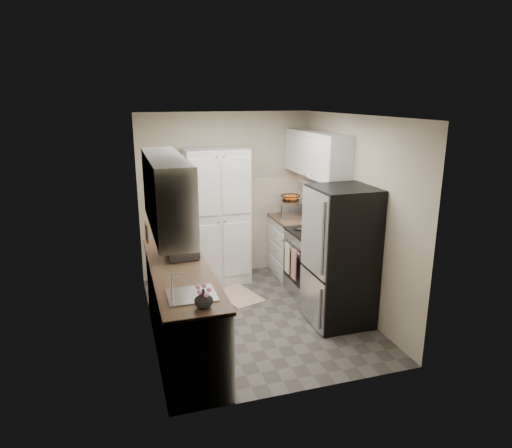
% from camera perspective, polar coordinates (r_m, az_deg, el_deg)
% --- Properties ---
extents(ground, '(3.20, 3.20, 0.00)m').
position_cam_1_polar(ground, '(5.95, 0.05, -11.43)').
color(ground, '#56514C').
rests_on(ground, ground).
extents(room_shell, '(2.64, 3.24, 2.52)m').
position_cam_1_polar(room_shell, '(5.39, -0.10, 4.07)').
color(room_shell, beige).
rests_on(room_shell, ground).
extents(pantry_cabinet, '(0.90, 0.55, 2.00)m').
position_cam_1_polar(pantry_cabinet, '(6.74, -4.89, 0.91)').
color(pantry_cabinet, silver).
rests_on(pantry_cabinet, ground).
extents(base_cabinet_left, '(0.60, 2.30, 0.88)m').
position_cam_1_polar(base_cabinet_left, '(5.19, -9.18, -10.50)').
color(base_cabinet_left, silver).
rests_on(base_cabinet_left, ground).
extents(countertop_left, '(0.63, 2.33, 0.04)m').
position_cam_1_polar(countertop_left, '(5.01, -9.40, -5.76)').
color(countertop_left, brown).
rests_on(countertop_left, base_cabinet_left).
extents(base_cabinet_right, '(0.60, 0.80, 0.88)m').
position_cam_1_polar(base_cabinet_right, '(7.13, 4.83, -2.97)').
color(base_cabinet_right, silver).
rests_on(base_cabinet_right, ground).
extents(countertop_right, '(0.63, 0.83, 0.04)m').
position_cam_1_polar(countertop_right, '(6.99, 4.91, 0.60)').
color(countertop_right, brown).
rests_on(countertop_right, base_cabinet_right).
extents(electric_range, '(0.71, 0.78, 1.13)m').
position_cam_1_polar(electric_range, '(6.42, 7.37, -4.83)').
color(electric_range, '#B7B7BC').
rests_on(electric_range, ground).
extents(refrigerator, '(0.70, 0.72, 1.70)m').
position_cam_1_polar(refrigerator, '(5.60, 10.55, -4.01)').
color(refrigerator, '#B7B7BC').
rests_on(refrigerator, ground).
extents(microwave, '(0.37, 0.52, 0.28)m').
position_cam_1_polar(microwave, '(5.36, -9.28, -2.49)').
color(microwave, '#A4A3A8').
rests_on(microwave, countertop_left).
extents(wine_bottle, '(0.09, 0.09, 0.34)m').
position_cam_1_polar(wine_bottle, '(5.66, -10.44, -1.22)').
color(wine_bottle, black).
rests_on(wine_bottle, countertop_left).
extents(flower_vase, '(0.22, 0.22, 0.17)m').
position_cam_1_polar(flower_vase, '(4.06, -6.56, -9.25)').
color(flower_vase, white).
rests_on(flower_vase, countertop_left).
extents(cutting_board, '(0.07, 0.21, 0.27)m').
position_cam_1_polar(cutting_board, '(5.83, -10.17, -1.12)').
color(cutting_board, '#4B8B30').
rests_on(cutting_board, countertop_left).
extents(toaster_oven, '(0.48, 0.53, 0.25)m').
position_cam_1_polar(toaster_oven, '(7.04, 4.56, 1.93)').
color(toaster_oven, '#AFAEB4').
rests_on(toaster_oven, countertop_right).
extents(fruit_basket, '(0.38, 0.38, 0.12)m').
position_cam_1_polar(fruit_basket, '(7.01, 4.35, 3.46)').
color(fruit_basket, orange).
rests_on(fruit_basket, toaster_oven).
extents(kitchen_mat, '(0.64, 0.82, 0.01)m').
position_cam_1_polar(kitchen_mat, '(6.51, -2.20, -8.91)').
color(kitchen_mat, beige).
rests_on(kitchen_mat, ground).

